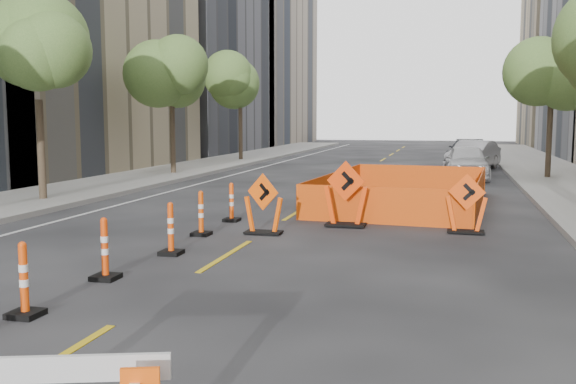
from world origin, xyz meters
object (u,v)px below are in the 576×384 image
(channelizer_2, at_px, (24,279))
(parked_car_mid, at_px, (473,155))
(channelizer_6, at_px, (231,202))
(chevron_sign_right, at_px, (467,204))
(channelizer_3, at_px, (105,249))
(chevron_sign_left, at_px, (263,204))
(parked_car_near, at_px, (467,161))
(channelizer_4, at_px, (171,228))
(chevron_sign_center, at_px, (346,194))
(parked_car_far, at_px, (466,151))
(channelizer_5, at_px, (201,213))

(channelizer_2, xyz_separation_m, parked_car_mid, (6.76, 27.52, 0.23))
(channelizer_6, bearing_deg, parked_car_mid, 70.58)
(channelizer_2, height_order, chevron_sign_right, chevron_sign_right)
(channelizer_3, xyz_separation_m, channelizer_6, (0.04, 6.35, -0.02))
(chevron_sign_left, distance_m, parked_car_near, 16.22)
(chevron_sign_left, relative_size, chevron_sign_right, 1.01)
(channelizer_6, distance_m, chevron_sign_left, 2.09)
(channelizer_4, bearing_deg, channelizer_6, 92.71)
(chevron_sign_center, bearing_deg, parked_car_mid, 91.28)
(parked_car_near, xyz_separation_m, parked_car_far, (0.19, 10.89, -0.07))
(channelizer_4, distance_m, chevron_sign_left, 2.90)
(channelizer_6, distance_m, parked_car_mid, 20.20)
(channelizer_2, bearing_deg, channelizer_5, 89.64)
(channelizer_3, relative_size, chevron_sign_center, 0.64)
(channelizer_5, relative_size, parked_car_near, 0.23)
(parked_car_far, bearing_deg, channelizer_4, -95.75)
(channelizer_3, bearing_deg, channelizer_2, -90.17)
(channelizer_2, bearing_deg, channelizer_6, 89.69)
(channelizer_3, relative_size, chevron_sign_right, 0.75)
(channelizer_4, height_order, parked_car_far, parked_car_far)
(channelizer_3, height_order, chevron_sign_right, chevron_sign_right)
(chevron_sign_center, bearing_deg, parked_car_far, 94.29)
(channelizer_5, height_order, parked_car_near, parked_car_near)
(chevron_sign_left, xyz_separation_m, chevron_sign_center, (1.71, 1.50, 0.11))
(chevron_sign_right, bearing_deg, channelizer_3, -125.36)
(channelizer_5, distance_m, parked_car_near, 17.18)
(chevron_sign_left, relative_size, parked_car_near, 0.32)
(channelizer_3, distance_m, chevron_sign_right, 8.53)
(channelizer_3, distance_m, chevron_sign_center, 7.00)
(channelizer_4, xyz_separation_m, parked_car_near, (6.08, 18.10, 0.24))
(parked_car_mid, bearing_deg, parked_car_far, 111.75)
(channelizer_4, bearing_deg, chevron_sign_right, 34.12)
(channelizer_4, relative_size, parked_car_far, 0.22)
(channelizer_2, xyz_separation_m, channelizer_4, (0.25, 4.23, 0.00))
(channelizer_2, bearing_deg, channelizer_3, 89.83)
(parked_car_far, bearing_deg, chevron_sign_right, -84.66)
(chevron_sign_center, relative_size, parked_car_far, 0.34)
(channelizer_4, xyz_separation_m, chevron_sign_center, (2.86, 4.15, 0.30))
(channelizer_5, xyz_separation_m, chevron_sign_center, (3.07, 2.04, 0.31))
(chevron_sign_center, bearing_deg, channelizer_5, -134.33)
(channelizer_4, bearing_deg, parked_car_far, 77.80)
(parked_car_mid, relative_size, parked_car_far, 0.95)
(channelizer_6, height_order, parked_car_near, parked_car_near)
(channelizer_5, distance_m, parked_car_far, 27.65)
(channelizer_5, distance_m, chevron_sign_left, 1.47)
(channelizer_4, bearing_deg, parked_car_near, 71.43)
(channelizer_5, height_order, chevron_sign_right, chevron_sign_right)
(channelizer_4, relative_size, channelizer_6, 1.04)
(channelizer_2, relative_size, channelizer_3, 0.99)
(channelizer_3, height_order, chevron_sign_center, chevron_sign_center)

